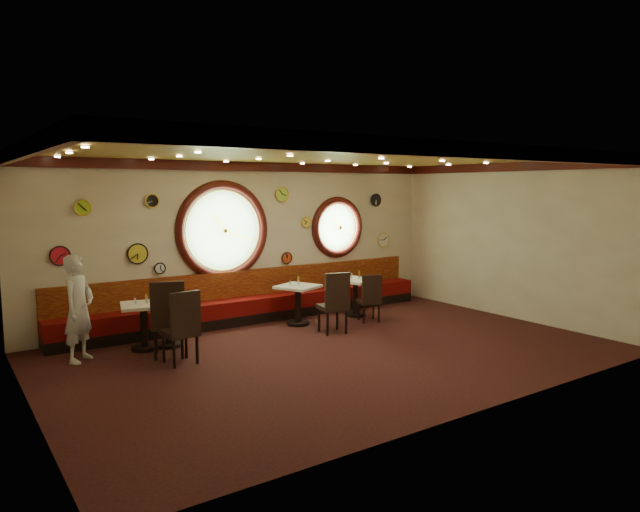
# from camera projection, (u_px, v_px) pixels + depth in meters

# --- Properties ---
(floor) EXTENTS (9.00, 6.00, 0.00)m
(floor) POSITION_uv_depth(u_px,v_px,m) (336.00, 352.00, 9.37)
(floor) COLOR black
(floor) RESTS_ON ground
(ceiling) EXTENTS (9.00, 6.00, 0.02)m
(ceiling) POSITION_uv_depth(u_px,v_px,m) (337.00, 155.00, 8.99)
(ceiling) COLOR #B49432
(ceiling) RESTS_ON wall_back
(wall_back) EXTENTS (9.00, 0.02, 3.20)m
(wall_back) POSITION_uv_depth(u_px,v_px,m) (250.00, 241.00, 11.63)
(wall_back) COLOR beige
(wall_back) RESTS_ON floor
(wall_front) EXTENTS (9.00, 0.02, 3.20)m
(wall_front) POSITION_uv_depth(u_px,v_px,m) (486.00, 281.00, 6.72)
(wall_front) COLOR beige
(wall_front) RESTS_ON floor
(wall_left) EXTENTS (0.02, 6.00, 3.20)m
(wall_left) POSITION_uv_depth(u_px,v_px,m) (25.00, 282.00, 6.65)
(wall_left) COLOR beige
(wall_left) RESTS_ON floor
(wall_right) EXTENTS (0.02, 6.00, 3.20)m
(wall_right) POSITION_uv_depth(u_px,v_px,m) (513.00, 241.00, 11.71)
(wall_right) COLOR beige
(wall_right) RESTS_ON floor
(molding_back) EXTENTS (9.00, 0.10, 0.18)m
(molding_back) POSITION_uv_depth(u_px,v_px,m) (250.00, 167.00, 11.41)
(molding_back) COLOR #3A0E0A
(molding_back) RESTS_ON wall_back
(molding_front) EXTENTS (9.00, 0.10, 0.18)m
(molding_front) POSITION_uv_depth(u_px,v_px,m) (487.00, 151.00, 6.58)
(molding_front) COLOR #3A0E0A
(molding_front) RESTS_ON wall_back
(molding_left) EXTENTS (0.10, 6.00, 0.18)m
(molding_left) POSITION_uv_depth(u_px,v_px,m) (22.00, 151.00, 6.50)
(molding_left) COLOR #3A0E0A
(molding_left) RESTS_ON wall_back
(molding_right) EXTENTS (0.10, 6.00, 0.18)m
(molding_right) POSITION_uv_depth(u_px,v_px,m) (514.00, 167.00, 11.50)
(molding_right) COLOR #3A0E0A
(molding_right) RESTS_ON wall_back
(banquette_base) EXTENTS (8.00, 0.55, 0.20)m
(banquette_base) POSITION_uv_depth(u_px,v_px,m) (257.00, 316.00, 11.58)
(banquette_base) COLOR black
(banquette_base) RESTS_ON floor
(banquette_seat) EXTENTS (8.00, 0.55, 0.30)m
(banquette_seat) POSITION_uv_depth(u_px,v_px,m) (257.00, 304.00, 11.55)
(banquette_seat) COLOR #5E0808
(banquette_seat) RESTS_ON banquette_base
(banquette_back) EXTENTS (8.00, 0.10, 0.55)m
(banquette_back) POSITION_uv_depth(u_px,v_px,m) (252.00, 283.00, 11.69)
(banquette_back) COLOR #630708
(banquette_back) RESTS_ON wall_back
(porthole_left_glass) EXTENTS (1.66, 0.02, 1.66)m
(porthole_left_glass) POSITION_uv_depth(u_px,v_px,m) (223.00, 230.00, 11.26)
(porthole_left_glass) COLOR #7CB46C
(porthole_left_glass) RESTS_ON wall_back
(porthole_left_frame) EXTENTS (1.98, 0.18, 1.98)m
(porthole_left_frame) POSITION_uv_depth(u_px,v_px,m) (223.00, 230.00, 11.25)
(porthole_left_frame) COLOR #3A0E0A
(porthole_left_frame) RESTS_ON wall_back
(porthole_left_ring) EXTENTS (1.61, 0.03, 1.61)m
(porthole_left_ring) POSITION_uv_depth(u_px,v_px,m) (224.00, 231.00, 11.23)
(porthole_left_ring) COLOR yellow
(porthole_left_ring) RESTS_ON wall_back
(porthole_right_glass) EXTENTS (1.10, 0.02, 1.10)m
(porthole_right_glass) POSITION_uv_depth(u_px,v_px,m) (337.00, 227.00, 12.84)
(porthole_right_glass) COLOR #7CB46C
(porthole_right_glass) RESTS_ON wall_back
(porthole_right_frame) EXTENTS (1.38, 0.18, 1.38)m
(porthole_right_frame) POSITION_uv_depth(u_px,v_px,m) (337.00, 227.00, 12.83)
(porthole_right_frame) COLOR #3A0E0A
(porthole_right_frame) RESTS_ON wall_back
(porthole_right_ring) EXTENTS (1.09, 0.03, 1.09)m
(porthole_right_ring) POSITION_uv_depth(u_px,v_px,m) (338.00, 227.00, 12.81)
(porthole_right_ring) COLOR yellow
(porthole_right_ring) RESTS_ON wall_back
(wall_clock_0) EXTENTS (0.28, 0.03, 0.28)m
(wall_clock_0) POSITION_uv_depth(u_px,v_px,m) (376.00, 200.00, 13.36)
(wall_clock_0) COLOR black
(wall_clock_0) RESTS_ON wall_back
(wall_clock_1) EXTENTS (0.34, 0.03, 0.34)m
(wall_clock_1) POSITION_uv_depth(u_px,v_px,m) (383.00, 240.00, 13.61)
(wall_clock_1) COLOR white
(wall_clock_1) RESTS_ON wall_back
(wall_clock_2) EXTENTS (0.32, 0.03, 0.32)m
(wall_clock_2) POSITION_uv_depth(u_px,v_px,m) (60.00, 256.00, 9.58)
(wall_clock_2) COLOR red
(wall_clock_2) RESTS_ON wall_back
(wall_clock_3) EXTENTS (0.30, 0.03, 0.30)m
(wall_clock_3) POSITION_uv_depth(u_px,v_px,m) (282.00, 194.00, 11.91)
(wall_clock_3) COLOR #A7DE45
(wall_clock_3) RESTS_ON wall_back
(wall_clock_4) EXTENTS (0.24, 0.03, 0.24)m
(wall_clock_4) POSITION_uv_depth(u_px,v_px,m) (152.00, 201.00, 10.38)
(wall_clock_4) COLOR black
(wall_clock_4) RESTS_ON wall_back
(wall_clock_5) EXTENTS (0.26, 0.03, 0.26)m
(wall_clock_5) POSITION_uv_depth(u_px,v_px,m) (83.00, 208.00, 9.71)
(wall_clock_5) COLOR #95CA28
(wall_clock_5) RESTS_ON wall_back
(wall_clock_6) EXTENTS (0.24, 0.03, 0.24)m
(wall_clock_6) POSITION_uv_depth(u_px,v_px,m) (287.00, 258.00, 12.13)
(wall_clock_6) COLOR red
(wall_clock_6) RESTS_ON wall_back
(wall_clock_7) EXTENTS (0.22, 0.03, 0.22)m
(wall_clock_7) POSITION_uv_depth(u_px,v_px,m) (306.00, 222.00, 12.32)
(wall_clock_7) COLOR #F6E752
(wall_clock_7) RESTS_ON wall_back
(wall_clock_8) EXTENTS (0.20, 0.03, 0.20)m
(wall_clock_8) POSITION_uv_depth(u_px,v_px,m) (160.00, 268.00, 10.58)
(wall_clock_8) COLOR white
(wall_clock_8) RESTS_ON wall_back
(wall_clock_9) EXTENTS (0.36, 0.03, 0.36)m
(wall_clock_9) POSITION_uv_depth(u_px,v_px,m) (138.00, 254.00, 10.32)
(wall_clock_9) COLOR gold
(wall_clock_9) RESTS_ON wall_back
(table_a) EXTENTS (0.86, 0.86, 0.78)m
(table_a) POSITION_uv_depth(u_px,v_px,m) (144.00, 321.00, 9.46)
(table_a) COLOR black
(table_a) RESTS_ON floor
(table_b) EXTENTS (0.73, 0.73, 0.75)m
(table_b) POSITION_uv_depth(u_px,v_px,m) (169.00, 319.00, 9.65)
(table_b) COLOR black
(table_b) RESTS_ON floor
(table_c) EXTENTS (0.94, 0.94, 0.79)m
(table_c) POSITION_uv_depth(u_px,v_px,m) (298.00, 300.00, 11.20)
(table_c) COLOR black
(table_c) RESTS_ON floor
(table_d) EXTENTS (0.89, 0.89, 0.78)m
(table_d) POSITION_uv_depth(u_px,v_px,m) (356.00, 293.00, 11.99)
(table_d) COLOR black
(table_d) RESTS_ON floor
(chair_a) EXTENTS (0.51, 0.51, 0.71)m
(chair_a) POSITION_uv_depth(u_px,v_px,m) (182.00, 323.00, 8.63)
(chair_a) COLOR black
(chair_a) RESTS_ON floor
(chair_b) EXTENTS (0.67, 0.67, 0.77)m
(chair_b) POSITION_uv_depth(u_px,v_px,m) (168.00, 314.00, 8.96)
(chair_b) COLOR black
(chair_b) RESTS_ON floor
(chair_c) EXTENTS (0.56, 0.56, 0.71)m
(chair_c) POSITION_uv_depth(u_px,v_px,m) (335.00, 299.00, 10.47)
(chair_c) COLOR black
(chair_c) RESTS_ON floor
(chair_d) EXTENTS (0.52, 0.52, 0.60)m
(chair_d) POSITION_uv_depth(u_px,v_px,m) (370.00, 295.00, 11.39)
(chair_d) COLOR black
(chair_d) RESTS_ON floor
(condiment_a_salt) EXTENTS (0.04, 0.04, 0.10)m
(condiment_a_salt) POSITION_uv_depth(u_px,v_px,m) (135.00, 301.00, 9.41)
(condiment_a_salt) COLOR silver
(condiment_a_salt) RESTS_ON table_a
(condiment_b_salt) EXTENTS (0.04, 0.04, 0.11)m
(condiment_b_salt) POSITION_uv_depth(u_px,v_px,m) (163.00, 300.00, 9.62)
(condiment_b_salt) COLOR silver
(condiment_b_salt) RESTS_ON table_b
(condiment_c_salt) EXTENTS (0.04, 0.04, 0.10)m
(condiment_c_salt) POSITION_uv_depth(u_px,v_px,m) (290.00, 283.00, 11.16)
(condiment_c_salt) COLOR silver
(condiment_c_salt) RESTS_ON table_c
(condiment_d_salt) EXTENTS (0.04, 0.04, 0.11)m
(condiment_d_salt) POSITION_uv_depth(u_px,v_px,m) (352.00, 276.00, 12.01)
(condiment_d_salt) COLOR silver
(condiment_d_salt) RESTS_ON table_d
(condiment_a_pepper) EXTENTS (0.04, 0.04, 0.10)m
(condiment_a_pepper) POSITION_uv_depth(u_px,v_px,m) (147.00, 301.00, 9.42)
(condiment_a_pepper) COLOR #BCBBC0
(condiment_a_pepper) RESTS_ON table_a
(condiment_b_pepper) EXTENTS (0.04, 0.04, 0.11)m
(condiment_b_pepper) POSITION_uv_depth(u_px,v_px,m) (171.00, 300.00, 9.63)
(condiment_b_pepper) COLOR silver
(condiment_b_pepper) RESTS_ON table_b
(condiment_c_pepper) EXTENTS (0.04, 0.04, 0.11)m
(condiment_c_pepper) POSITION_uv_depth(u_px,v_px,m) (299.00, 283.00, 11.16)
(condiment_c_pepper) COLOR silver
(condiment_c_pepper) RESTS_ON table_c
(condiment_d_pepper) EXTENTS (0.03, 0.03, 0.09)m
(condiment_d_pepper) POSITION_uv_depth(u_px,v_px,m) (359.00, 277.00, 11.94)
(condiment_d_pepper) COLOR silver
(condiment_d_pepper) RESTS_ON table_d
(condiment_a_bottle) EXTENTS (0.04, 0.04, 0.14)m
(condiment_a_bottle) POSITION_uv_depth(u_px,v_px,m) (146.00, 298.00, 9.56)
(condiment_a_bottle) COLOR gold
(condiment_a_bottle) RESTS_ON table_a
(condiment_b_bottle) EXTENTS (0.05, 0.05, 0.17)m
(condiment_b_bottle) POSITION_uv_depth(u_px,v_px,m) (176.00, 297.00, 9.74)
(condiment_b_bottle) COLOR gold
(condiment_b_bottle) RESTS_ON table_b
(condiment_c_bottle) EXTENTS (0.05, 0.05, 0.15)m
(condiment_c_bottle) POSITION_uv_depth(u_px,v_px,m) (298.00, 280.00, 11.33)
(condiment_c_bottle) COLOR yellow
(condiment_c_bottle) RESTS_ON table_c
(condiment_d_bottle) EXTENTS (0.05, 0.05, 0.16)m
(condiment_d_bottle) POSITION_uv_depth(u_px,v_px,m) (359.00, 275.00, 12.05)
(condiment_d_bottle) COLOR gold
(condiment_d_bottle) RESTS_ON table_d
(waiter) EXTENTS (0.71, 0.71, 1.67)m
(waiter) POSITION_uv_depth(u_px,v_px,m) (79.00, 308.00, 8.81)
(waiter) COLOR silver
(waiter) RESTS_ON floor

